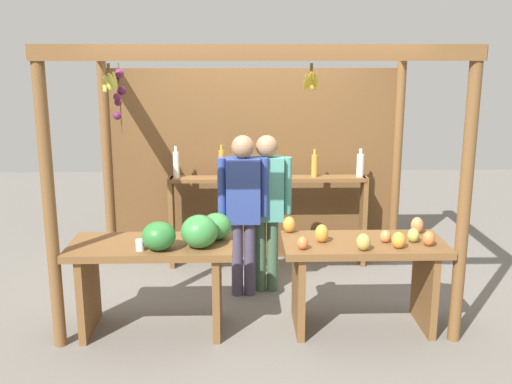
% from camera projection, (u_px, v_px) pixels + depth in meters
% --- Properties ---
extents(ground_plane, '(12.00, 12.00, 0.00)m').
position_uv_depth(ground_plane, '(255.00, 292.00, 5.91)').
color(ground_plane, slate).
rests_on(ground_plane, ground).
extents(market_stall, '(3.35, 2.16, 2.38)m').
position_uv_depth(market_stall, '(254.00, 146.00, 6.06)').
color(market_stall, brown).
rests_on(market_stall, ground).
extents(fruit_counter_left, '(1.38, 0.68, 1.05)m').
position_uv_depth(fruit_counter_left, '(166.00, 255.00, 4.95)').
color(fruit_counter_left, brown).
rests_on(fruit_counter_left, ground).
extents(fruit_counter_right, '(1.36, 0.64, 0.93)m').
position_uv_depth(fruit_counter_right, '(363.00, 262.00, 5.05)').
color(fruit_counter_right, brown).
rests_on(fruit_counter_right, ground).
extents(bottle_shelf_unit, '(2.15, 0.22, 1.35)m').
position_uv_depth(bottle_shelf_unit, '(269.00, 196.00, 6.48)').
color(bottle_shelf_unit, brown).
rests_on(bottle_shelf_unit, ground).
extents(vendor_man, '(0.48, 0.21, 1.57)m').
position_uv_depth(vendor_man, '(243.00, 202.00, 5.64)').
color(vendor_man, '#463F58').
rests_on(vendor_man, ground).
extents(vendor_woman, '(0.48, 0.21, 1.55)m').
position_uv_depth(vendor_woman, '(267.00, 200.00, 5.76)').
color(vendor_woman, '#3F5F43').
rests_on(vendor_woman, ground).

